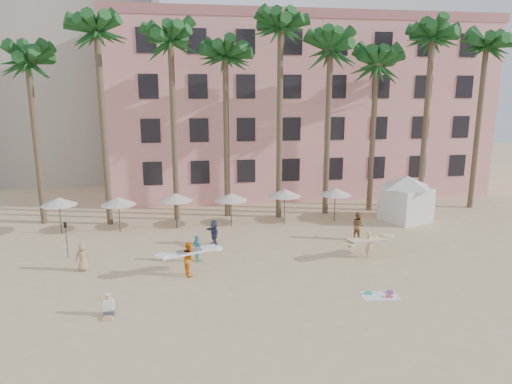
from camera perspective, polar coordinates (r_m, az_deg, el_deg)
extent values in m
plane|color=#D1B789|center=(22.64, 2.77, -13.23)|extent=(120.00, 120.00, 0.00)
cube|color=#EA9A8E|center=(47.34, 4.92, 10.24)|extent=(35.00, 14.00, 16.00)
cylinder|color=brown|center=(37.28, -25.77, 5.37)|extent=(0.44, 0.44, 12.00)
cylinder|color=brown|center=(35.07, -18.50, 7.24)|extent=(0.44, 0.44, 14.00)
cylinder|color=brown|center=(35.11, -10.22, 7.28)|extent=(0.44, 0.44, 13.50)
cylinder|color=brown|center=(35.79, -3.71, 6.74)|extent=(0.44, 0.44, 12.50)
cylinder|color=brown|center=(35.30, 2.96, 8.30)|extent=(0.44, 0.44, 14.50)
cylinder|color=brown|center=(36.86, 8.94, 7.17)|extent=(0.44, 0.44, 13.00)
cylinder|color=brown|center=(38.77, 14.37, 6.45)|extent=(0.44, 0.44, 12.00)
cylinder|color=brown|center=(39.54, 20.40, 7.63)|extent=(0.44, 0.44, 14.00)
cylinder|color=brown|center=(42.62, 25.98, 7.11)|extent=(0.44, 0.44, 13.50)
cylinder|color=#332B23|center=(34.72, -23.27, -2.84)|extent=(0.07, 0.07, 2.50)
cone|color=beige|center=(34.47, -23.42, -1.08)|extent=(2.50, 2.50, 0.55)
cylinder|color=#332B23|center=(33.84, -16.73, -2.81)|extent=(0.07, 0.07, 2.40)
cone|color=beige|center=(33.59, -16.84, -1.08)|extent=(2.50, 2.50, 0.55)
cylinder|color=#332B23|center=(33.69, -9.94, -2.44)|extent=(0.07, 0.07, 2.50)
cone|color=beige|center=(33.42, -10.01, -0.62)|extent=(2.50, 2.50, 0.55)
cylinder|color=#332B23|center=(33.74, -3.13, -2.33)|extent=(0.07, 0.07, 2.40)
cone|color=beige|center=(33.49, -3.15, -0.60)|extent=(2.50, 2.50, 0.55)
cylinder|color=#332B23|center=(34.23, 3.56, -1.95)|extent=(0.07, 0.07, 2.60)
cone|color=beige|center=(33.96, 3.59, -0.07)|extent=(2.50, 2.50, 0.55)
cylinder|color=#332B23|center=(35.48, 9.82, -1.68)|extent=(0.07, 0.07, 2.50)
cone|color=beige|center=(35.23, 9.89, 0.06)|extent=(2.50, 2.50, 0.55)
cube|color=silver|center=(37.07, 18.20, -1.44)|extent=(3.84, 3.84, 2.60)
cone|color=silver|center=(36.71, 18.39, 1.22)|extent=(5.77, 5.77, 0.90)
cube|color=white|center=(23.72, 15.22, -12.40)|extent=(1.92, 1.23, 0.02)
cube|color=#2AB892|center=(23.74, 13.90, -12.15)|extent=(0.33, 0.29, 0.10)
cube|color=#EA4170|center=(23.63, 16.31, -12.39)|extent=(0.31, 0.26, 0.12)
cube|color=#763C91|center=(24.13, 16.42, -11.91)|extent=(0.30, 0.33, 0.08)
imported|color=#DDB17C|center=(28.40, 13.96, -6.40)|extent=(0.65, 0.71, 1.62)
cube|color=#ECE393|center=(28.30, 14.00, -5.77)|extent=(3.11, 1.70, 0.36)
imported|color=orange|center=(25.27, -8.31, -8.22)|extent=(0.88, 1.04, 1.89)
cube|color=white|center=(25.14, -8.34, -7.41)|extent=(3.09, 1.41, 0.31)
imported|color=#343D5B|center=(29.92, -5.29, -5.05)|extent=(1.01, 1.62, 1.66)
imported|color=tan|center=(27.39, -20.86, -7.61)|extent=(0.87, 0.67, 1.59)
imported|color=#52B1BF|center=(27.16, -7.34, -7.00)|extent=(0.82, 1.02, 1.62)
imported|color=brown|center=(31.63, 12.58, -4.11)|extent=(1.09, 1.16, 1.90)
cylinder|color=black|center=(29.71, -22.58, -5.68)|extent=(0.04, 0.04, 2.10)
cube|color=black|center=(29.43, -22.75, -3.82)|extent=(0.18, 0.03, 0.35)
cube|color=#3F3F4C|center=(22.11, -17.88, -14.19)|extent=(0.44, 0.41, 0.24)
cube|color=tan|center=(21.83, -18.01, -14.73)|extent=(0.39, 0.44, 0.12)
cube|color=white|center=(21.99, -17.92, -13.26)|extent=(0.43, 0.26, 0.54)
sphere|color=tan|center=(21.82, -17.99, -12.32)|extent=(0.24, 0.24, 0.24)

